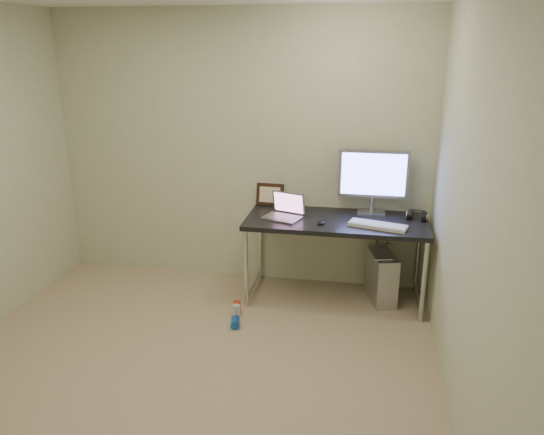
{
  "coord_description": "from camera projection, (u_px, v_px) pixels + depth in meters",
  "views": [
    {
      "loc": [
        1.17,
        -2.94,
        2.19
      ],
      "look_at": [
        0.43,
        1.06,
        0.85
      ],
      "focal_mm": 35.0,
      "sensor_mm": 36.0,
      "label": 1
    }
  ],
  "objects": [
    {
      "name": "monitor",
      "position": [
        373.0,
        177.0,
        4.61
      ],
      "size": [
        0.61,
        0.18,
        0.57
      ],
      "rotation": [
        0.0,
        0.0,
        0.01
      ],
      "color": "#9F9EA4",
      "rests_on": "desk"
    },
    {
      "name": "headphones",
      "position": [
        417.0,
        216.0,
        4.54
      ],
      "size": [
        0.18,
        0.11,
        0.11
      ],
      "rotation": [
        0.0,
        0.0,
        -0.21
      ],
      "color": "black",
      "rests_on": "desk"
    },
    {
      "name": "wall_back",
      "position": [
        240.0,
        151.0,
        4.88
      ],
      "size": [
        3.5,
        0.02,
        2.5
      ],
      "primitive_type": "cube",
      "color": "beige",
      "rests_on": "ground"
    },
    {
      "name": "mouse_left",
      "position": [
        321.0,
        222.0,
        4.44
      ],
      "size": [
        0.08,
        0.11,
        0.03
      ],
      "primitive_type": "ellipsoid",
      "rotation": [
        0.0,
        0.0,
        -0.16
      ],
      "color": "black",
      "rests_on": "desk"
    },
    {
      "name": "can_red",
      "position": [
        237.0,
        307.0,
        4.5
      ],
      "size": [
        0.08,
        0.08,
        0.11
      ],
      "primitive_type": "cylinder",
      "rotation": [
        0.0,
        0.0,
        -0.48
      ],
      "color": "red",
      "rests_on": "ground"
    },
    {
      "name": "tower_computer",
      "position": [
        381.0,
        277.0,
        4.69
      ],
      "size": [
        0.29,
        0.46,
        0.47
      ],
      "rotation": [
        0.0,
        0.0,
        0.27
      ],
      "color": "#ABAAAF",
      "rests_on": "ground"
    },
    {
      "name": "mouse_right",
      "position": [
        401.0,
        227.0,
        4.31
      ],
      "size": [
        0.08,
        0.12,
        0.04
      ],
      "primitive_type": "ellipsoid",
      "rotation": [
        0.0,
        0.0,
        -0.1
      ],
      "color": "black",
      "rests_on": "desk"
    },
    {
      "name": "webcam",
      "position": [
        289.0,
        198.0,
        4.85
      ],
      "size": [
        0.05,
        0.04,
        0.13
      ],
      "rotation": [
        0.0,
        0.0,
        -0.22
      ],
      "color": "silver",
      "rests_on": "desk"
    },
    {
      "name": "cable_b",
      "position": [
        387.0,
        251.0,
        4.85
      ],
      "size": [
        0.02,
        0.11,
        0.71
      ],
      "primitive_type": "cylinder",
      "rotation": [
        0.14,
        0.0,
        0.09
      ],
      "color": "black",
      "rests_on": "ground"
    },
    {
      "name": "wall_right",
      "position": [
        471.0,
        222.0,
        2.94
      ],
      "size": [
        0.02,
        3.5,
        2.5
      ],
      "primitive_type": "cube",
      "color": "beige",
      "rests_on": "ground"
    },
    {
      "name": "picture_frame",
      "position": [
        270.0,
        194.0,
        4.93
      ],
      "size": [
        0.26,
        0.09,
        0.21
      ],
      "primitive_type": "cube",
      "rotation": [
        -0.21,
        0.0,
        -0.06
      ],
      "color": "black",
      "rests_on": "desk"
    },
    {
      "name": "laptop",
      "position": [
        285.0,
        212.0,
        4.59
      ],
      "size": [
        0.37,
        0.33,
        0.21
      ],
      "rotation": [
        0.0,
        0.0,
        -0.33
      ],
      "color": "#9F9EA4",
      "rests_on": "desk"
    },
    {
      "name": "cable_a",
      "position": [
        377.0,
        248.0,
        4.88
      ],
      "size": [
        0.01,
        0.16,
        0.69
      ],
      "primitive_type": "cylinder",
      "rotation": [
        0.21,
        0.0,
        0.0
      ],
      "color": "black",
      "rests_on": "ground"
    },
    {
      "name": "can_blue",
      "position": [
        235.0,
        322.0,
        4.3
      ],
      "size": [
        0.1,
        0.14,
        0.07
      ],
      "primitive_type": "cylinder",
      "rotation": [
        1.57,
        0.0,
        0.22
      ],
      "color": "blue",
      "rests_on": "ground"
    },
    {
      "name": "keyboard",
      "position": [
        378.0,
        226.0,
        4.36
      ],
      "size": [
        0.49,
        0.27,
        0.03
      ],
      "primitive_type": "cube",
      "rotation": [
        0.0,
        0.0,
        -0.27
      ],
      "color": "silver",
      "rests_on": "desk"
    },
    {
      "name": "floor",
      "position": [
        183.0,
        379.0,
        3.64
      ],
      "size": [
        3.5,
        3.5,
        0.0
      ],
      "primitive_type": "plane",
      "color": "tan",
      "rests_on": "ground"
    },
    {
      "name": "desk",
      "position": [
        336.0,
        228.0,
        4.58
      ],
      "size": [
        1.55,
        0.68,
        0.75
      ],
      "color": "black",
      "rests_on": "ground"
    },
    {
      "name": "can_white",
      "position": [
        236.0,
        311.0,
        4.44
      ],
      "size": [
        0.07,
        0.07,
        0.11
      ],
      "primitive_type": "cylinder",
      "rotation": [
        0.0,
        0.0,
        0.22
      ],
      "color": "silver",
      "rests_on": "ground"
    }
  ]
}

